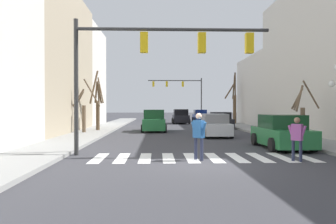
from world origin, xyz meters
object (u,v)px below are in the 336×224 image
Objects in this scene: traffic_signal_far at (182,88)px; street_tree_right_near at (302,113)px; car_driving_toward_lane at (214,126)px; street_tree_left_near at (234,102)px; car_parked_left_mid at (220,121)px; pedestrian_on_left_sidewalk at (297,135)px; street_tree_right_far at (84,112)px; car_at_intersection at (282,133)px; car_parked_right_near at (181,117)px; car_parked_right_mid at (154,121)px; pedestrian_waiting_at_curb at (199,132)px; street_tree_right_mid at (98,103)px; traffic_signal_near at (152,53)px; car_parked_left_near at (200,116)px.

traffic_signal_far is 2.49× the size of street_tree_right_near.
street_tree_left_near is (4.99, 15.39, 1.89)m from car_driving_toward_lane.
car_parked_left_mid is 0.72× the size of street_tree_left_near.
traffic_signal_far is 39.53m from pedestrian_on_left_sidewalk.
car_at_intersection is at bearing -37.66° from street_tree_right_far.
car_parked_right_near is at bearing -94.86° from traffic_signal_far.
car_at_intersection is (6.27, -11.60, -0.07)m from car_parked_right_mid.
pedestrian_waiting_at_curb is 0.44× the size of street_tree_right_far.
street_tree_left_near is (2.87, 21.91, 1.86)m from car_at_intersection.
traffic_signal_far is 39.17m from pedestrian_waiting_at_curb.
car_parked_left_mid is at bearing 126.57° from pedestrian_waiting_at_curb.
car_parked_right_near is 0.95× the size of street_tree_right_mid.
car_driving_toward_lane is 10.18m from pedestrian_waiting_at_curb.
car_parked_right_near is at bearing 18.18° from car_parked_left_mid.
pedestrian_waiting_at_curb is (-2.24, -38.91, -3.93)m from traffic_signal_far.
traffic_signal_near is 10.04m from car_driving_toward_lane.
car_driving_toward_lane is 10.08m from street_tree_right_mid.
car_parked_right_mid is 16.30m from pedestrian_on_left_sidewalk.
pedestrian_waiting_at_curb is at bearing 127.25° from car_at_intersection.
car_parked_right_near is at bearing 60.46° from street_tree_right_mid.
traffic_signal_near is at bearing 169.07° from car_parked_left_near.
car_parked_left_mid is at bearing -0.08° from car_at_intersection.
street_tree_left_near is at bearing 123.80° from pedestrian_waiting_at_curb.
car_parked_right_mid is at bearing 146.88° from pedestrian_waiting_at_curb.
street_tree_left_near is (3.76, 25.70, 1.66)m from pedestrian_on_left_sidewalk.
car_parked_right_near reaches higher than car_parked_left_mid.
pedestrian_on_left_sidewalk is at bearing -88.08° from traffic_signal_far.
street_tree_right_near is at bearing 92.67° from pedestrian_waiting_at_curb.
street_tree_right_mid is at bearing -142.20° from street_tree_left_near.
traffic_signal_far is 24.62m from car_parked_right_mid.
pedestrian_waiting_at_curb reaches higher than car_at_intersection.
street_tree_right_mid is (-8.67, -24.27, -2.65)m from traffic_signal_far.
car_parked_right_near is (-0.90, -10.57, -4.15)m from traffic_signal_far.
car_parked_right_mid is 19.81m from car_parked_left_near.
car_at_intersection is 3.73m from street_tree_right_near.
car_at_intersection reaches higher than car_parked_left_mid.
street_tree_left_near reaches higher than traffic_signal_near.
pedestrian_waiting_at_curb is 1.09× the size of pedestrian_on_left_sidewalk.
car_parked_right_mid is 12.28m from street_tree_right_near.
traffic_signal_far is 25.91m from street_tree_right_mid.
car_at_intersection is 15.72m from street_tree_right_mid.
pedestrian_waiting_at_curb is (-1.34, -28.34, 0.22)m from car_parked_right_near.
car_driving_toward_lane is at bearing 174.85° from car_parked_left_near.
street_tree_right_far is (-9.23, -26.69, -3.29)m from traffic_signal_far.
car_parked_right_mid reaches higher than car_at_intersection.
car_parked_right_near is at bearing 137.23° from pedestrian_waiting_at_curb.
pedestrian_waiting_at_curb is 16.03m from street_tree_right_mid.
car_parked_right_near is at bearing 103.65° from street_tree_right_near.
car_parked_right_near is 28.37m from pedestrian_waiting_at_curb.
street_tree_left_near is at bearing 69.17° from traffic_signal_near.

